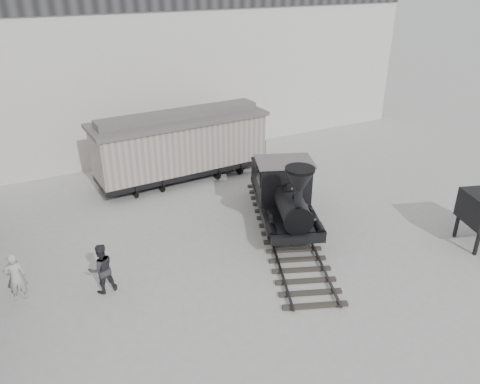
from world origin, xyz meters
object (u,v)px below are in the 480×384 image
locomotive (285,197)px  visitor_b (102,269)px  boxcar (181,144)px  visitor_a (16,277)px

locomotive → visitor_b: 8.01m
boxcar → visitor_a: 10.89m
visitor_a → visitor_b: 2.73m
boxcar → visitor_b: size_ratio=4.98×
visitor_a → visitor_b: visitor_b is taller
locomotive → visitor_b: bearing=-150.8°
visitor_a → visitor_b: size_ratio=0.97×
visitor_b → visitor_a: bearing=-23.1°
boxcar → locomotive: bearing=-74.8°
visitor_b → boxcar: bearing=-132.1°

